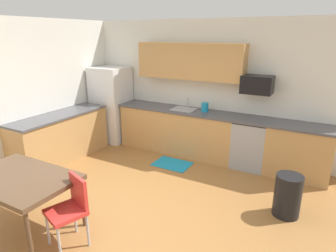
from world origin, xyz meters
name	(u,v)px	position (x,y,z in m)	size (l,w,h in m)	color
ground_plane	(134,211)	(0.00, 0.00, 0.00)	(12.00, 12.00, 0.00)	#9E6B38
wall_back	(207,88)	(0.00, 2.65, 1.35)	(5.80, 0.10, 2.70)	silver
wall_left	(4,99)	(-2.65, 0.00, 1.35)	(0.10, 5.80, 2.70)	silver
cabinet_run_back	(177,131)	(-0.50, 2.30, 0.45)	(2.50, 0.60, 0.90)	tan
cabinet_run_back_right	(298,152)	(1.87, 2.30, 0.45)	(1.05, 0.60, 0.90)	tan
cabinet_run_left	(61,138)	(-2.30, 0.80, 0.45)	(0.60, 2.00, 0.90)	tan
countertop_back	(200,113)	(0.00, 2.30, 0.92)	(4.80, 0.64, 0.04)	#4C4C51
countertop_left	(59,115)	(-2.30, 0.80, 0.92)	(0.64, 2.00, 0.04)	#4C4C51
upper_cabinets_back	(190,61)	(-0.30, 2.43, 1.90)	(2.20, 0.34, 0.70)	tan
refrigerator	(111,104)	(-2.18, 2.22, 0.85)	(0.76, 0.70, 1.70)	white
oven_range	(250,144)	(1.05, 2.30, 0.46)	(0.60, 0.60, 0.91)	#999BA0
microwave	(257,85)	(1.05, 2.40, 1.55)	(0.54, 0.36, 0.32)	black
sink_basin	(184,112)	(-0.35, 2.30, 0.88)	(0.48, 0.40, 0.14)	#A5A8AD
sink_faucet	(188,103)	(-0.35, 2.48, 1.04)	(0.02, 0.02, 0.24)	#B2B5BA
dining_table	(19,181)	(-1.03, -0.96, 0.67)	(1.40, 0.90, 0.73)	brown
chair_near_table	(71,206)	(-0.26, -0.87, 0.50)	(0.51, 0.51, 0.85)	red
trash_bin	(288,196)	(1.89, 0.97, 0.30)	(0.36, 0.36, 0.60)	black
floor_mat	(172,164)	(-0.27, 1.65, 0.01)	(0.70, 0.50, 0.01)	#198CBF
kettle	(205,108)	(0.09, 2.35, 1.02)	(0.14, 0.14, 0.20)	#198CBF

